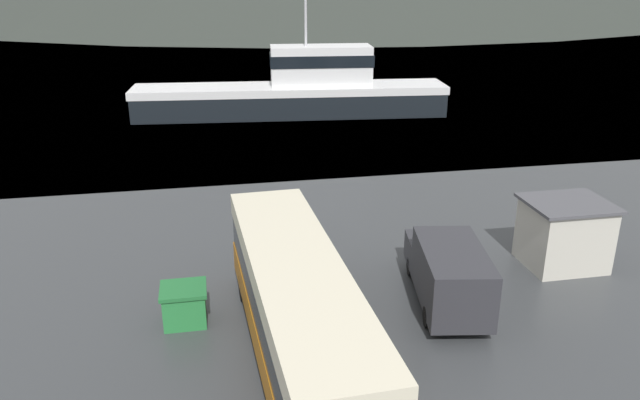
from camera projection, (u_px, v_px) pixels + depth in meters
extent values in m
plane|color=#475B6B|center=(217.00, 15.00, 144.65)|extent=(240.00, 240.00, 0.00)
cube|color=#B26614|center=(298.00, 336.00, 18.46)|extent=(3.09, 12.06, 1.03)
cube|color=black|center=(298.00, 303.00, 18.06)|extent=(3.02, 11.82, 1.18)
cube|color=beige|center=(297.00, 274.00, 17.72)|extent=(3.09, 12.06, 0.74)
cube|color=black|center=(266.00, 229.00, 23.59)|extent=(2.26, 0.16, 1.59)
cylinder|color=black|center=(244.00, 288.00, 22.20)|extent=(0.34, 0.91, 0.90)
cylinder|color=black|center=(306.00, 281.00, 22.69)|extent=(0.34, 0.91, 0.90)
cube|color=#2D2D33|center=(452.00, 276.00, 21.16)|extent=(2.75, 4.42, 1.97)
cube|color=#2D2D33|center=(434.00, 251.00, 24.07)|extent=(2.35, 2.09, 1.09)
cube|color=black|center=(440.00, 239.00, 22.94)|extent=(1.76, 0.36, 0.69)
cylinder|color=black|center=(411.00, 266.00, 24.02)|extent=(0.33, 0.73, 0.70)
cylinder|color=black|center=(459.00, 266.00, 24.06)|extent=(0.33, 0.73, 0.70)
cylinder|color=black|center=(428.00, 317.00, 20.61)|extent=(0.33, 0.73, 0.70)
cylinder|color=black|center=(484.00, 316.00, 20.64)|extent=(0.33, 0.73, 0.70)
cube|color=black|center=(290.00, 100.00, 49.04)|extent=(24.42, 6.23, 2.36)
cube|color=white|center=(290.00, 89.00, 48.72)|extent=(24.66, 6.29, 0.59)
cube|color=white|center=(321.00, 65.00, 48.30)|extent=(7.95, 3.53, 3.00)
cube|color=black|center=(321.00, 60.00, 48.14)|extent=(8.12, 3.63, 0.90)
cylinder|color=#B2B2B7|center=(306.00, 6.00, 46.61)|extent=(0.20, 0.20, 5.90)
cube|color=#287F3D|center=(185.00, 307.00, 20.76)|extent=(1.38, 1.27, 1.17)
cube|color=#226C34|center=(183.00, 289.00, 20.53)|extent=(1.52, 1.40, 0.13)
cube|color=beige|center=(564.00, 235.00, 24.51)|extent=(2.90, 2.48, 2.56)
cube|color=#4C4C51|center=(569.00, 203.00, 24.03)|extent=(3.19, 2.72, 0.12)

